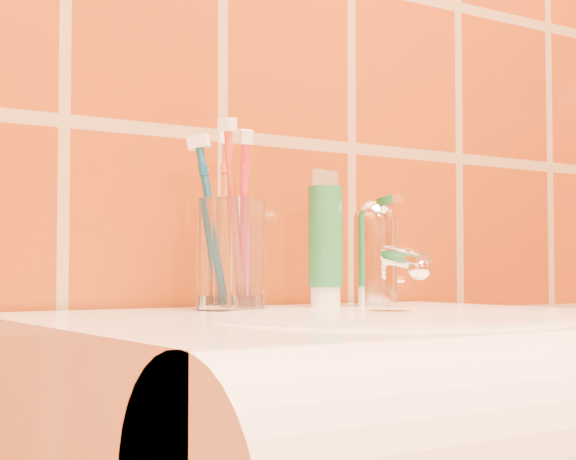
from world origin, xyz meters
TOP-DOWN VIEW (x-y plane):
  - glass_tumbler at (-0.04, 1.11)m, footprint 0.08×0.08m
  - toothpaste_tube at (0.08, 1.11)m, footprint 0.04×0.04m
  - faucet at (0.14, 1.09)m, footprint 0.05×0.11m
  - toothbrush_0 at (-0.04, 1.12)m, footprint 0.08×0.09m
  - toothbrush_1 at (-0.04, 1.09)m, footprint 0.07×0.10m
  - toothbrush_2 at (-0.06, 1.11)m, footprint 0.09×0.09m
  - toothbrush_3 at (-0.05, 1.09)m, footprint 0.08×0.07m

SIDE VIEW (x-z plane):
  - glass_tumbler at x=-0.04m, z-range 0.85..0.96m
  - faucet at x=0.14m, z-range 0.85..0.97m
  - toothpaste_tube at x=0.08m, z-range 0.85..0.99m
  - toothbrush_1 at x=-0.04m, z-range 0.84..1.03m
  - toothbrush_2 at x=-0.06m, z-range 0.84..1.03m
  - toothbrush_0 at x=-0.04m, z-range 0.84..1.04m
  - toothbrush_3 at x=-0.05m, z-range 0.84..1.04m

